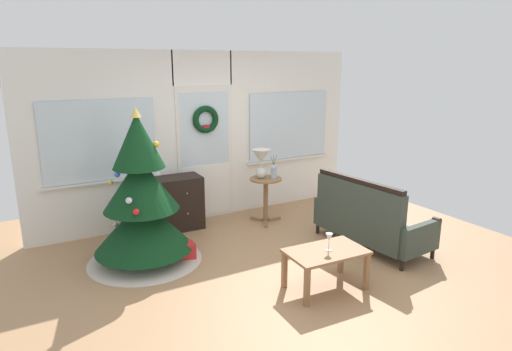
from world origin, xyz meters
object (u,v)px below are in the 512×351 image
(flower_vase, at_px, (274,171))
(dresser_cabinet, at_px, (171,204))
(coffee_table, at_px, (326,256))
(wine_glass, at_px, (329,238))
(table_lamp, at_px, (261,160))
(side_table, at_px, (266,191))
(gift_box, at_px, (186,251))
(christmas_tree, at_px, (142,206))
(settee_sofa, at_px, (367,220))

(flower_vase, bearing_deg, dresser_cabinet, 162.39)
(coffee_table, height_order, wine_glass, wine_glass)
(flower_vase, bearing_deg, table_lamp, 147.99)
(table_lamp, height_order, flower_vase, table_lamp)
(side_table, relative_size, table_lamp, 1.57)
(dresser_cabinet, distance_m, gift_box, 1.11)
(side_table, xyz_separation_m, gift_box, (-1.54, -0.66, -0.39))
(flower_vase, height_order, coffee_table, flower_vase)
(table_lamp, height_order, gift_box, table_lamp)
(christmas_tree, relative_size, table_lamp, 4.29)
(gift_box, bearing_deg, dresser_cabinet, 80.39)
(dresser_cabinet, distance_m, coffee_table, 2.64)
(settee_sofa, xyz_separation_m, coffee_table, (-1.16, -0.62, -0.01))
(settee_sofa, height_order, coffee_table, settee_sofa)
(dresser_cabinet, xyz_separation_m, flower_vase, (1.46, -0.46, 0.42))
(christmas_tree, height_order, table_lamp, christmas_tree)
(dresser_cabinet, height_order, flower_vase, flower_vase)
(table_lamp, relative_size, coffee_table, 0.51)
(dresser_cabinet, bearing_deg, flower_vase, -17.61)
(side_table, relative_size, flower_vase, 1.97)
(settee_sofa, distance_m, flower_vase, 1.58)
(wine_glass, distance_m, gift_box, 1.86)
(wine_glass, bearing_deg, christmas_tree, 132.38)
(settee_sofa, relative_size, flower_vase, 4.63)
(table_lamp, bearing_deg, gift_box, -154.83)
(settee_sofa, height_order, gift_box, settee_sofa)
(table_lamp, xyz_separation_m, gift_box, (-1.48, -0.70, -0.87))
(side_table, height_order, table_lamp, table_lamp)
(table_lamp, xyz_separation_m, flower_vase, (0.16, -0.10, -0.17))
(christmas_tree, xyz_separation_m, flower_vase, (2.09, 0.38, 0.10))
(dresser_cabinet, relative_size, side_table, 1.32)
(table_lamp, distance_m, wine_glass, 2.22)
(coffee_table, bearing_deg, settee_sofa, 28.11)
(dresser_cabinet, bearing_deg, side_table, -16.52)
(table_lamp, distance_m, flower_vase, 0.25)
(table_lamp, distance_m, gift_box, 1.85)
(christmas_tree, relative_size, wine_glass, 9.68)
(flower_vase, bearing_deg, coffee_table, -106.23)
(wine_glass, xyz_separation_m, gift_box, (-1.07, 1.45, -0.48))
(christmas_tree, height_order, settee_sofa, christmas_tree)
(table_lamp, bearing_deg, side_table, -33.69)
(side_table, bearing_deg, table_lamp, 146.31)
(christmas_tree, bearing_deg, side_table, 12.57)
(settee_sofa, relative_size, side_table, 2.35)
(table_lamp, height_order, coffee_table, table_lamp)
(dresser_cabinet, height_order, settee_sofa, settee_sofa)
(table_lamp, bearing_deg, coffee_table, -101.44)
(christmas_tree, bearing_deg, settee_sofa, -21.00)
(christmas_tree, height_order, coffee_table, christmas_tree)
(dresser_cabinet, xyz_separation_m, settee_sofa, (2.03, -1.87, -0.01))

